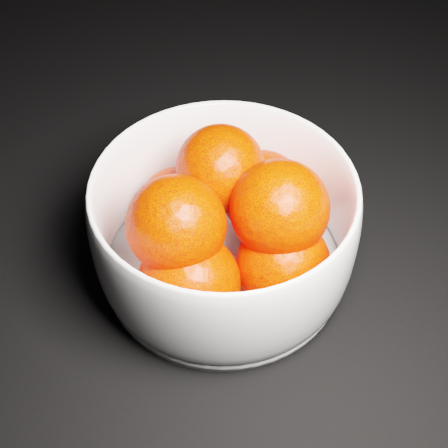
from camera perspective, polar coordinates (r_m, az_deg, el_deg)
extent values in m
cylinder|color=white|center=(0.64, 0.00, -3.71)|extent=(0.24, 0.24, 0.01)
sphere|color=#FF1F00|center=(0.64, 3.46, 2.94)|extent=(0.09, 0.09, 0.09)
sphere|color=#FF1F00|center=(0.63, -4.35, 1.90)|extent=(0.07, 0.07, 0.07)
sphere|color=#FF1F00|center=(0.56, -3.20, -5.40)|extent=(0.09, 0.09, 0.09)
sphere|color=#FF1F00|center=(0.58, 5.39, -3.65)|extent=(0.09, 0.09, 0.09)
sphere|color=#FF1F00|center=(0.59, -0.32, 5.06)|extent=(0.09, 0.09, 0.09)
sphere|color=#FF1F00|center=(0.54, -4.39, -0.06)|extent=(0.09, 0.09, 0.09)
sphere|color=#FF1F00|center=(0.56, 5.09, 1.38)|extent=(0.09, 0.09, 0.09)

